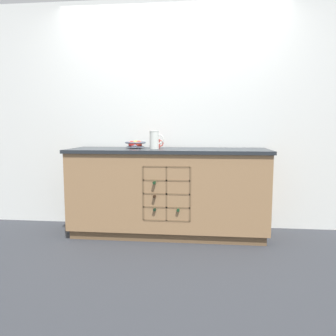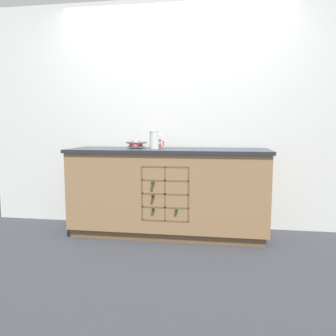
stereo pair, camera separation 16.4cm
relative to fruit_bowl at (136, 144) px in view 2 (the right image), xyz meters
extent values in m
plane|color=#2D3035|center=(0.37, -0.11, -0.96)|extent=(14.00, 14.00, 0.00)
cube|color=silver|center=(0.37, 0.26, 0.31)|extent=(4.43, 0.06, 2.55)
cube|color=brown|center=(0.37, -0.11, -0.92)|extent=(1.97, 0.53, 0.09)
cube|color=#99724C|center=(0.37, -0.11, -0.47)|extent=(2.03, 0.59, 0.79)
cube|color=#23282D|center=(0.37, -0.11, -0.06)|extent=(2.07, 0.63, 0.03)
cube|color=brown|center=(0.38, -0.31, -0.46)|extent=(0.46, 0.01, 0.53)
cube|color=brown|center=(0.16, -0.36, -0.46)|extent=(0.02, 0.10, 0.53)
cube|color=brown|center=(0.61, -0.36, -0.46)|extent=(0.02, 0.10, 0.53)
cube|color=brown|center=(0.38, -0.36, -0.73)|extent=(0.46, 0.10, 0.02)
cube|color=brown|center=(0.38, -0.36, -0.60)|extent=(0.46, 0.10, 0.02)
cube|color=brown|center=(0.38, -0.36, -0.46)|extent=(0.46, 0.10, 0.02)
cube|color=brown|center=(0.38, -0.36, -0.33)|extent=(0.46, 0.10, 0.02)
cube|color=brown|center=(0.38, -0.36, -0.20)|extent=(0.46, 0.10, 0.02)
cube|color=brown|center=(0.38, -0.36, -0.46)|extent=(0.02, 0.10, 0.53)
cylinder|color=black|center=(0.27, -0.24, -0.62)|extent=(0.07, 0.21, 0.07)
cylinder|color=black|center=(0.27, -0.39, -0.62)|extent=(0.03, 0.09, 0.03)
cylinder|color=#19381E|center=(0.50, -0.24, -0.62)|extent=(0.08, 0.21, 0.08)
cylinder|color=#19381E|center=(0.50, -0.39, -0.62)|extent=(0.03, 0.09, 0.03)
cylinder|color=black|center=(0.27, -0.26, -0.49)|extent=(0.08, 0.20, 0.08)
cylinder|color=black|center=(0.27, -0.40, -0.49)|extent=(0.03, 0.09, 0.03)
cylinder|color=#19381E|center=(0.27, -0.25, -0.35)|extent=(0.08, 0.21, 0.08)
cylinder|color=#19381E|center=(0.27, -0.40, -0.35)|extent=(0.03, 0.09, 0.03)
cylinder|color=#4C5666|center=(0.00, 0.00, -0.04)|extent=(0.10, 0.10, 0.01)
cone|color=#4C5666|center=(0.00, 0.00, 0.00)|extent=(0.21, 0.21, 0.06)
torus|color=#4C5666|center=(0.00, 0.00, 0.02)|extent=(0.23, 0.23, 0.02)
sphere|color=red|center=(0.04, -0.03, 0.00)|extent=(0.07, 0.07, 0.07)
sphere|color=#7FA838|center=(0.00, 0.02, 0.00)|extent=(0.08, 0.08, 0.08)
sphere|color=red|center=(-0.03, -0.04, 0.00)|extent=(0.07, 0.07, 0.07)
cylinder|color=silver|center=(0.23, -0.14, 0.05)|extent=(0.09, 0.09, 0.19)
torus|color=silver|center=(0.23, -0.14, 0.14)|extent=(0.10, 0.10, 0.01)
torus|color=silver|center=(0.28, -0.14, 0.06)|extent=(0.10, 0.01, 0.10)
cylinder|color=#B7473D|center=(0.22, 0.08, 0.00)|extent=(0.08, 0.08, 0.09)
torus|color=#B7473D|center=(0.26, 0.08, 0.01)|extent=(0.07, 0.01, 0.07)
camera|label=1|loc=(0.73, -3.50, 0.16)|focal=35.00mm
camera|label=2|loc=(0.89, -3.48, 0.16)|focal=35.00mm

